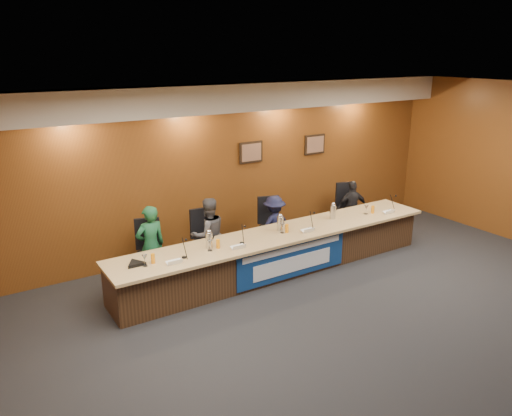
{
  "coord_description": "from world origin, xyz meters",
  "views": [
    {
      "loc": [
        -4.69,
        -4.26,
        3.78
      ],
      "look_at": [
        -0.45,
        2.45,
        1.25
      ],
      "focal_mm": 35.0,
      "sensor_mm": 36.0,
      "label": 1
    }
  ],
  "objects_px": {
    "panelist_a": "(151,246)",
    "carafe_right": "(333,212)",
    "banner": "(293,260)",
    "carafe_left": "(209,241)",
    "panelist_d": "(352,208)",
    "office_chair_a": "(149,256)",
    "office_chair_d": "(348,212)",
    "panelist_b": "(208,235)",
    "dais_body": "(279,253)",
    "panelist_c": "(274,225)",
    "office_chair_b": "(206,243)",
    "carafe_mid": "(280,224)",
    "speakerphone": "(136,264)",
    "office_chair_c": "(271,229)"
  },
  "relations": [
    {
      "from": "panelist_d",
      "to": "office_chair_a",
      "type": "height_order",
      "value": "panelist_d"
    },
    {
      "from": "office_chair_c",
      "to": "office_chair_d",
      "type": "relative_size",
      "value": 1.0
    },
    {
      "from": "panelist_b",
      "to": "office_chair_d",
      "type": "relative_size",
      "value": 2.8
    },
    {
      "from": "office_chair_b",
      "to": "carafe_mid",
      "type": "distance_m",
      "value": 1.37
    },
    {
      "from": "banner",
      "to": "speakerphone",
      "type": "bearing_deg",
      "value": 171.36
    },
    {
      "from": "banner",
      "to": "carafe_mid",
      "type": "height_order",
      "value": "carafe_mid"
    },
    {
      "from": "office_chair_a",
      "to": "carafe_right",
      "type": "height_order",
      "value": "carafe_right"
    },
    {
      "from": "dais_body",
      "to": "banner",
      "type": "height_order",
      "value": "banner"
    },
    {
      "from": "office_chair_b",
      "to": "carafe_mid",
      "type": "relative_size",
      "value": 1.94
    },
    {
      "from": "panelist_d",
      "to": "carafe_left",
      "type": "height_order",
      "value": "panelist_d"
    },
    {
      "from": "banner",
      "to": "carafe_left",
      "type": "height_order",
      "value": "carafe_left"
    },
    {
      "from": "office_chair_d",
      "to": "carafe_left",
      "type": "distance_m",
      "value": 3.85
    },
    {
      "from": "dais_body",
      "to": "carafe_mid",
      "type": "height_order",
      "value": "carafe_mid"
    },
    {
      "from": "banner",
      "to": "carafe_left",
      "type": "xyz_separation_m",
      "value": [
        -1.37,
        0.41,
        0.5
      ]
    },
    {
      "from": "office_chair_c",
      "to": "carafe_left",
      "type": "xyz_separation_m",
      "value": [
        -1.75,
        -0.83,
        0.4
      ]
    },
    {
      "from": "office_chair_d",
      "to": "dais_body",
      "type": "bearing_deg",
      "value": -144.06
    },
    {
      "from": "panelist_c",
      "to": "panelist_d",
      "type": "xyz_separation_m",
      "value": [
        1.99,
        0.0,
        0.01
      ]
    },
    {
      "from": "banner",
      "to": "panelist_b",
      "type": "height_order",
      "value": "panelist_b"
    },
    {
      "from": "panelist_d",
      "to": "office_chair_a",
      "type": "xyz_separation_m",
      "value": [
        -4.45,
        0.1,
        -0.11
      ]
    },
    {
      "from": "panelist_b",
      "to": "office_chair_d",
      "type": "distance_m",
      "value": 3.4
    },
    {
      "from": "office_chair_c",
      "to": "office_chair_d",
      "type": "distance_m",
      "value": 1.99
    },
    {
      "from": "carafe_left",
      "to": "carafe_mid",
      "type": "relative_size",
      "value": 1.04
    },
    {
      "from": "office_chair_b",
      "to": "speakerphone",
      "type": "xyz_separation_m",
      "value": [
        -1.58,
        -0.84,
        0.3
      ]
    },
    {
      "from": "office_chair_d",
      "to": "carafe_mid",
      "type": "height_order",
      "value": "carafe_mid"
    },
    {
      "from": "office_chair_a",
      "to": "office_chair_b",
      "type": "xyz_separation_m",
      "value": [
        1.06,
        0.0,
        0.0
      ]
    },
    {
      "from": "panelist_b",
      "to": "dais_body",
      "type": "bearing_deg",
      "value": 146.59
    },
    {
      "from": "panelist_c",
      "to": "panelist_d",
      "type": "bearing_deg",
      "value": 178.64
    },
    {
      "from": "speakerphone",
      "to": "panelist_d",
      "type": "bearing_deg",
      "value": 8.46
    },
    {
      "from": "panelist_a",
      "to": "carafe_mid",
      "type": "xyz_separation_m",
      "value": [
        2.14,
        -0.66,
        0.18
      ]
    },
    {
      "from": "panelist_c",
      "to": "office_chair_b",
      "type": "height_order",
      "value": "panelist_c"
    },
    {
      "from": "dais_body",
      "to": "panelist_d",
      "type": "distance_m",
      "value": 2.5
    },
    {
      "from": "banner",
      "to": "panelist_d",
      "type": "bearing_deg",
      "value": 25.45
    },
    {
      "from": "carafe_right",
      "to": "speakerphone",
      "type": "xyz_separation_m",
      "value": [
        -3.85,
        -0.08,
        -0.11
      ]
    },
    {
      "from": "office_chair_d",
      "to": "carafe_mid",
      "type": "xyz_separation_m",
      "value": [
        -2.32,
        -0.76,
        0.39
      ]
    },
    {
      "from": "office_chair_a",
      "to": "carafe_mid",
      "type": "xyz_separation_m",
      "value": [
        2.14,
        -0.76,
        0.39
      ]
    },
    {
      "from": "panelist_a",
      "to": "office_chair_d",
      "type": "distance_m",
      "value": 4.46
    },
    {
      "from": "carafe_mid",
      "to": "speakerphone",
      "type": "bearing_deg",
      "value": -178.26
    },
    {
      "from": "office_chair_b",
      "to": "panelist_a",
      "type": "bearing_deg",
      "value": -169.21
    },
    {
      "from": "office_chair_a",
      "to": "office_chair_d",
      "type": "bearing_deg",
      "value": 17.5
    },
    {
      "from": "office_chair_a",
      "to": "office_chair_d",
      "type": "relative_size",
      "value": 1.0
    },
    {
      "from": "panelist_b",
      "to": "carafe_mid",
      "type": "relative_size",
      "value": 5.43
    },
    {
      "from": "dais_body",
      "to": "office_chair_a",
      "type": "distance_m",
      "value": 2.23
    },
    {
      "from": "office_chair_c",
      "to": "carafe_right",
      "type": "relative_size",
      "value": 1.85
    },
    {
      "from": "banner",
      "to": "panelist_c",
      "type": "bearing_deg",
      "value": 71.1
    },
    {
      "from": "speakerphone",
      "to": "carafe_right",
      "type": "bearing_deg",
      "value": 1.14
    },
    {
      "from": "panelist_b",
      "to": "banner",
      "type": "bearing_deg",
      "value": 133.71
    },
    {
      "from": "carafe_mid",
      "to": "carafe_right",
      "type": "xyz_separation_m",
      "value": [
        1.2,
        -0.0,
        0.01
      ]
    },
    {
      "from": "panelist_b",
      "to": "speakerphone",
      "type": "distance_m",
      "value": 1.74
    },
    {
      "from": "panelist_b",
      "to": "office_chair_c",
      "type": "distance_m",
      "value": 1.42
    },
    {
      "from": "panelist_a",
      "to": "carafe_right",
      "type": "relative_size",
      "value": 5.32
    }
  ]
}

